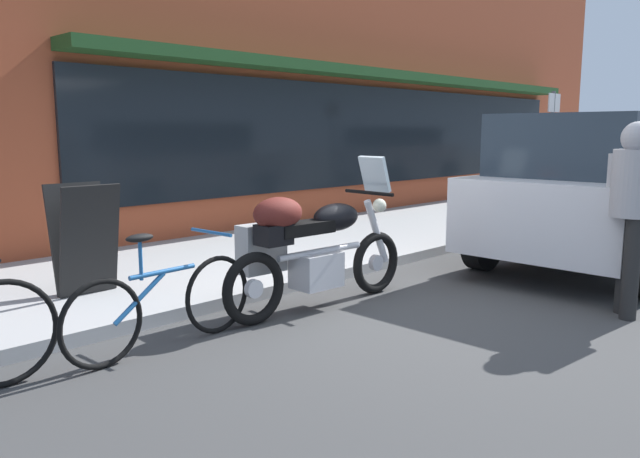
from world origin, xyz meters
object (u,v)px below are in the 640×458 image
object	(u,v)px
parked_minivan	(612,186)
pedestrian_walking	(634,195)
touring_motorcycle	(307,246)
parking_sign_pole	(551,142)
sandwich_board_sign	(85,239)
parked_bicycle	(163,304)

from	to	relation	value
parked_minivan	pedestrian_walking	distance (m)	2.49
touring_motorcycle	parking_sign_pole	bearing A→B (deg)	6.95
parking_sign_pole	sandwich_board_sign	bearing A→B (deg)	174.92
parked_minivan	sandwich_board_sign	world-z (taller)	parked_minivan
parked_bicycle	parked_minivan	world-z (taller)	parked_minivan
parked_bicycle	parked_minivan	distance (m)	5.79
touring_motorcycle	pedestrian_walking	world-z (taller)	pedestrian_walking
pedestrian_walking	parking_sign_pole	size ratio (longest dim) A/B	0.78
parked_bicycle	sandwich_board_sign	size ratio (longest dim) A/B	1.62
parking_sign_pole	parked_bicycle	bearing A→B (deg)	-174.41
pedestrian_walking	sandwich_board_sign	world-z (taller)	pedestrian_walking
touring_motorcycle	pedestrian_walking	size ratio (longest dim) A/B	1.27
pedestrian_walking	sandwich_board_sign	bearing A→B (deg)	130.37
parked_bicycle	touring_motorcycle	bearing A→B (deg)	-0.78
pedestrian_walking	parking_sign_pole	xyz separation A→B (m)	(5.10, 3.02, 0.35)
parked_minivan	sandwich_board_sign	bearing A→B (deg)	153.04
parked_bicycle	pedestrian_walking	bearing A→B (deg)	-33.39
touring_motorcycle	parked_bicycle	distance (m)	1.52
parked_bicycle	parking_sign_pole	size ratio (longest dim) A/B	0.75
parked_bicycle	pedestrian_walking	size ratio (longest dim) A/B	0.97
parked_minivan	parking_sign_pole	size ratio (longest dim) A/B	2.16
pedestrian_walking	sandwich_board_sign	size ratio (longest dim) A/B	1.67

